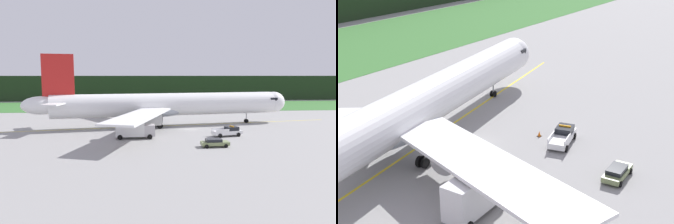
{
  "view_description": "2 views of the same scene",
  "coord_description": "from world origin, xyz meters",
  "views": [
    {
      "loc": [
        -9.27,
        -65.98,
        11.44
      ],
      "look_at": [
        -4.24,
        2.87,
        3.34
      ],
      "focal_mm": 33.79,
      "sensor_mm": 36.0,
      "label": 1
    },
    {
      "loc": [
        -40.42,
        -32.55,
        23.81
      ],
      "look_at": [
        3.01,
        -2.66,
        3.64
      ],
      "focal_mm": 52.28,
      "sensor_mm": 36.0,
      "label": 2
    }
  ],
  "objects": [
    {
      "name": "airliner",
      "position": [
        -4.84,
        4.53,
        4.73
      ],
      "size": [
        60.01,
        49.74,
        15.73
      ],
      "color": "white",
      "rests_on": "ground"
    },
    {
      "name": "distant_tree_line",
      "position": [
        0.0,
        78.81,
        5.54
      ],
      "size": [
        288.0,
        7.95,
        11.08
      ],
      "primitive_type": "cube",
      "color": "black",
      "rests_on": "ground"
    },
    {
      "name": "grass_verge",
      "position": [
        0.0,
        50.89,
        0.02
      ],
      "size": [
        320.0,
        37.02,
        0.04
      ],
      "primitive_type": "cube",
      "color": "#376F31",
      "rests_on": "ground"
    },
    {
      "name": "apron_cone",
      "position": [
        6.38,
        -5.22,
        0.32
      ],
      "size": [
        0.52,
        0.52,
        0.66
      ],
      "color": "black",
      "rests_on": "ground"
    },
    {
      "name": "ops_pickup_truck",
      "position": [
        6.23,
        -8.47,
        0.9
      ],
      "size": [
        5.86,
        3.25,
        1.94
      ],
      "color": "white",
      "rests_on": "ground"
    },
    {
      "name": "staff_car",
      "position": [
        1.79,
        -17.04,
        0.7
      ],
      "size": [
        4.55,
        2.18,
        1.3
      ],
      "color": "#768554",
      "rests_on": "ground"
    },
    {
      "name": "ground",
      "position": [
        0.0,
        0.0,
        0.0
      ],
      "size": [
        320.0,
        320.0,
        0.0
      ],
      "primitive_type": "plane",
      "color": "gray"
    },
    {
      "name": "taxiway_centerline_main",
      "position": [
        -3.94,
        4.68,
        0.0
      ],
      "size": [
        80.12,
        14.0,
        0.01
      ],
      "primitive_type": "cube",
      "rotation": [
        0.0,
        0.0,
        0.17
      ],
      "color": "yellow",
      "rests_on": "ground"
    },
    {
      "name": "catering_truck",
      "position": [
        -11.36,
        -9.22,
        1.98
      ],
      "size": [
        7.08,
        2.86,
        3.96
      ],
      "color": "#B7B3B7",
      "rests_on": "ground"
    }
  ]
}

